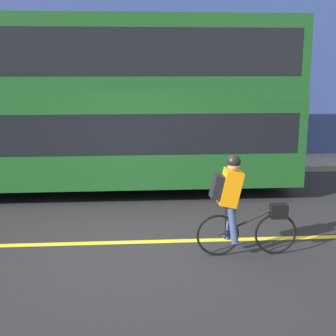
% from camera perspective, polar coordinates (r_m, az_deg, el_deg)
% --- Properties ---
extents(ground_plane, '(80.00, 80.00, 0.00)m').
position_cam_1_polar(ground_plane, '(7.82, -3.94, -9.27)').
color(ground_plane, '#232326').
extents(road_center_line, '(50.00, 0.14, 0.01)m').
position_cam_1_polar(road_center_line, '(7.91, -3.95, -8.99)').
color(road_center_line, yellow).
rests_on(road_center_line, ground_plane).
extents(sidewalk_curb, '(60.00, 1.82, 0.16)m').
position_cam_1_polar(sidewalk_curb, '(13.45, -4.06, 0.40)').
color(sidewalk_curb, gray).
rests_on(sidewalk_curb, ground_plane).
extents(building_facade, '(60.00, 0.30, 6.59)m').
position_cam_1_polar(building_facade, '(14.22, -4.28, 14.10)').
color(building_facade, '#33478C').
rests_on(building_facade, ground_plane).
extents(bus, '(10.07, 2.48, 3.90)m').
position_cam_1_polar(bus, '(10.85, -11.72, 8.39)').
color(bus, black).
rests_on(bus, ground_plane).
extents(cyclist_on_bike, '(1.57, 0.32, 1.59)m').
position_cam_1_polar(cyclist_on_bike, '(7.19, 8.42, -4.10)').
color(cyclist_on_bike, black).
rests_on(cyclist_on_bike, ground_plane).
extents(trash_bin, '(0.57, 0.57, 0.84)m').
position_cam_1_polar(trash_bin, '(13.35, 2.36, 2.50)').
color(trash_bin, '#515156').
rests_on(trash_bin, sidewalk_curb).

